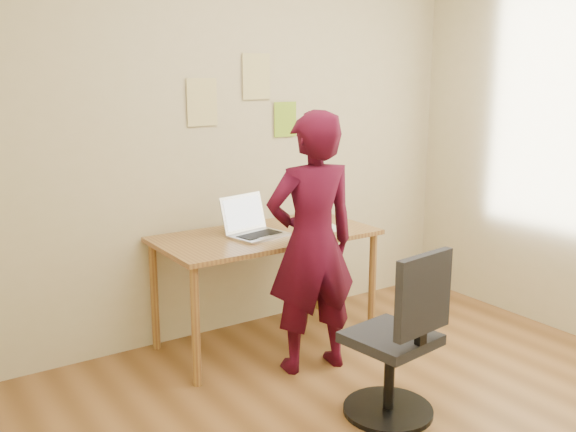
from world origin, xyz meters
TOP-DOWN VIEW (x-y plane):
  - room at (0.00, 0.00)m, footprint 3.58×3.58m
  - desk at (-0.05, 1.38)m, footprint 1.40×0.70m
  - laptop at (-0.14, 1.39)m, footprint 0.39×0.36m
  - paper_sheet at (0.36, 1.30)m, footprint 0.24×0.30m
  - phone at (0.21, 1.17)m, footprint 0.09×0.13m
  - wall_note_left at (-0.30, 1.74)m, footprint 0.21×0.00m
  - wall_note_mid at (0.11, 1.74)m, footprint 0.21×0.00m
  - wall_note_right at (0.34, 1.74)m, footprint 0.18×0.00m
  - office_chair at (0.01, 0.19)m, footprint 0.47×0.47m
  - person at (-0.02, 0.92)m, footprint 0.62×0.46m

SIDE VIEW (x-z plane):
  - office_chair at x=0.01m, z-range -0.07..0.84m
  - desk at x=-0.05m, z-range 0.28..1.02m
  - paper_sheet at x=0.36m, z-range 0.74..0.74m
  - phone at x=0.21m, z-range 0.74..0.75m
  - person at x=-0.02m, z-range 0.00..1.55m
  - laptop at x=-0.14m, z-range 0.67..0.91m
  - room at x=0.00m, z-range -0.04..2.74m
  - wall_note_right at x=0.34m, z-range 1.31..1.55m
  - wall_note_left at x=-0.30m, z-range 1.41..1.71m
  - wall_note_mid at x=0.11m, z-range 1.57..1.87m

